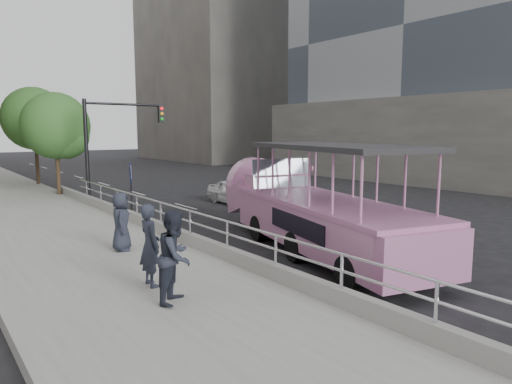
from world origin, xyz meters
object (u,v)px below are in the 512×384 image
at_px(pedestrian_far, 121,222).
at_px(traffic_signal, 111,135).
at_px(car, 235,192).
at_px(parking_sign, 131,184).
at_px(duck_boat, 309,210).
at_px(street_tree_near, 58,128).
at_px(street_tree_far, 36,121).
at_px(pedestrian_mid, 175,256).
at_px(pedestrian_near, 150,245).

xyz_separation_m(pedestrian_far, traffic_signal, (3.28, 9.84, 2.36)).
xyz_separation_m(car, parking_sign, (-6.04, -1.43, 0.97)).
bearing_deg(duck_boat, parking_sign, 111.67).
xyz_separation_m(traffic_signal, street_tree_near, (-1.60, 3.43, 0.32)).
xyz_separation_m(traffic_signal, street_tree_far, (-1.40, 9.43, 0.81)).
xyz_separation_m(duck_boat, pedestrian_mid, (-5.79, -2.26, -0.01)).
height_order(pedestrian_mid, street_tree_far, street_tree_far).
xyz_separation_m(pedestrian_mid, traffic_signal, (3.86, 14.33, 2.27)).
bearing_deg(duck_boat, car, 70.09).
xyz_separation_m(pedestrian_far, street_tree_far, (1.88, 19.27, 3.17)).
distance_m(duck_boat, pedestrian_far, 5.66).
height_order(car, street_tree_near, street_tree_near).
distance_m(pedestrian_mid, traffic_signal, 15.02).
bearing_deg(traffic_signal, pedestrian_far, -108.42).
xyz_separation_m(duck_boat, pedestrian_near, (-5.79, -1.07, -0.02)).
height_order(pedestrian_far, street_tree_near, street_tree_near).
distance_m(car, pedestrian_mid, 14.15).
height_order(pedestrian_near, pedestrian_mid, pedestrian_mid).
xyz_separation_m(pedestrian_mid, pedestrian_far, (0.58, 4.49, -0.09)).
height_order(traffic_signal, street_tree_far, street_tree_far).
xyz_separation_m(car, pedestrian_mid, (-8.94, -10.96, 0.61)).
height_order(pedestrian_near, pedestrian_far, pedestrian_near).
distance_m(duck_boat, street_tree_far, 21.98).
xyz_separation_m(car, street_tree_near, (-6.68, 6.80, 3.21)).
height_order(traffic_signal, street_tree_near, street_tree_near).
height_order(duck_boat, parking_sign, duck_boat).
distance_m(pedestrian_mid, street_tree_far, 24.09).
relative_size(street_tree_near, street_tree_far, 0.89).
height_order(pedestrian_near, parking_sign, parking_sign).
bearing_deg(traffic_signal, parking_sign, -101.30).
distance_m(car, parking_sign, 6.28).
relative_size(pedestrian_far, street_tree_far, 0.26).
bearing_deg(parking_sign, traffic_signal, 78.70).
bearing_deg(pedestrian_near, car, -40.67).
bearing_deg(duck_boat, traffic_signal, 99.06).
relative_size(car, street_tree_far, 0.56).
distance_m(pedestrian_near, parking_sign, 8.83).
height_order(pedestrian_far, traffic_signal, traffic_signal).
distance_m(pedestrian_far, parking_sign, 5.56).
bearing_deg(pedestrian_near, parking_sign, -17.41).
distance_m(car, street_tree_near, 10.06).
bearing_deg(pedestrian_near, duck_boat, -77.76).
xyz_separation_m(duck_boat, traffic_signal, (-1.93, 12.08, 2.27)).
xyz_separation_m(pedestrian_near, street_tree_far, (2.47, 22.57, 3.09)).
xyz_separation_m(duck_boat, parking_sign, (-2.89, 7.27, 0.35)).
distance_m(duck_boat, car, 9.28).
relative_size(duck_boat, pedestrian_far, 6.14).
bearing_deg(duck_boat, pedestrian_mid, -158.70).
xyz_separation_m(duck_boat, pedestrian_far, (-5.20, 2.23, -0.10)).
distance_m(pedestrian_near, street_tree_far, 22.92).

